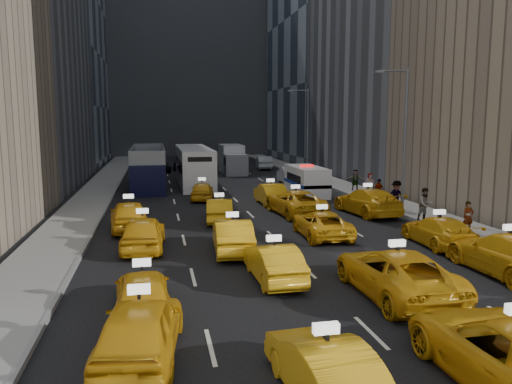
% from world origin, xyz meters
% --- Properties ---
extents(ground, '(160.00, 160.00, 0.00)m').
position_xyz_m(ground, '(0.00, 0.00, 0.00)').
color(ground, black).
rests_on(ground, ground).
extents(sidewalk_west, '(3.00, 90.00, 0.15)m').
position_xyz_m(sidewalk_west, '(-10.50, 25.00, 0.07)').
color(sidewalk_west, gray).
rests_on(sidewalk_west, ground).
extents(sidewalk_east, '(3.00, 90.00, 0.15)m').
position_xyz_m(sidewalk_east, '(10.50, 25.00, 0.07)').
color(sidewalk_east, gray).
rests_on(sidewalk_east, ground).
extents(curb_west, '(0.15, 90.00, 0.18)m').
position_xyz_m(curb_west, '(-9.05, 25.00, 0.09)').
color(curb_west, slate).
rests_on(curb_west, ground).
extents(curb_east, '(0.15, 90.00, 0.18)m').
position_xyz_m(curb_east, '(9.05, 25.00, 0.09)').
color(curb_east, slate).
rests_on(curb_east, ground).
extents(building_west_far, '(16.00, 22.00, 42.00)m').
position_xyz_m(building_west_far, '(-20.50, 54.00, 21.00)').
color(building_west_far, '#2D3847').
rests_on(building_west_far, ground).
extents(building_backdrop, '(30.00, 12.00, 40.00)m').
position_xyz_m(building_backdrop, '(0.00, 72.00, 20.00)').
color(building_backdrop, slate).
rests_on(building_backdrop, ground).
extents(streetlight_near, '(2.15, 0.22, 9.00)m').
position_xyz_m(streetlight_near, '(9.18, 12.00, 4.92)').
color(streetlight_near, '#595B60').
rests_on(streetlight_near, ground).
extents(streetlight_far, '(2.15, 0.22, 9.00)m').
position_xyz_m(streetlight_far, '(9.18, 32.00, 4.92)').
color(streetlight_far, '#595B60').
rests_on(streetlight_far, ground).
extents(taxi_0, '(2.44, 4.84, 1.58)m').
position_xyz_m(taxi_0, '(-6.26, -4.32, 0.79)').
color(taxi_0, orange).
rests_on(taxi_0, ground).
extents(taxi_1, '(1.76, 4.30, 1.38)m').
position_xyz_m(taxi_1, '(-2.41, -6.99, 0.69)').
color(taxi_1, orange).
rests_on(taxi_1, ground).
extents(taxi_4, '(1.83, 4.17, 1.40)m').
position_xyz_m(taxi_4, '(-6.26, -1.32, 0.70)').
color(taxi_4, orange).
rests_on(taxi_4, ground).
extents(taxi_5, '(1.57, 4.23, 1.38)m').
position_xyz_m(taxi_5, '(-1.60, 1.01, 0.69)').
color(taxi_5, orange).
rests_on(taxi_5, ground).
extents(taxi_6, '(2.64, 5.70, 1.58)m').
position_xyz_m(taxi_6, '(2.09, -1.32, 0.79)').
color(taxi_6, orange).
rests_on(taxi_6, ground).
extents(taxi_7, '(2.32, 5.71, 1.66)m').
position_xyz_m(taxi_7, '(7.31, -0.18, 0.83)').
color(taxi_7, orange).
rests_on(taxi_7, ground).
extents(taxi_8, '(2.11, 4.75, 1.59)m').
position_xyz_m(taxi_8, '(-6.41, 6.47, 0.79)').
color(taxi_8, orange).
rests_on(taxi_8, ground).
extents(taxi_9, '(1.92, 4.69, 1.51)m').
position_xyz_m(taxi_9, '(-2.49, 5.21, 0.76)').
color(taxi_9, orange).
rests_on(taxi_9, ground).
extents(taxi_10, '(2.39, 4.88, 1.33)m').
position_xyz_m(taxi_10, '(2.41, 7.29, 0.67)').
color(taxi_10, orange).
rests_on(taxi_10, ground).
extents(taxi_11, '(2.18, 4.89, 1.39)m').
position_xyz_m(taxi_11, '(7.24, 4.50, 0.70)').
color(taxi_11, orange).
rests_on(taxi_11, ground).
extents(taxi_12, '(2.34, 4.96, 1.64)m').
position_xyz_m(taxi_12, '(-7.23, 10.79, 0.82)').
color(taxi_12, orange).
rests_on(taxi_12, ground).
extents(taxi_13, '(1.89, 4.28, 1.37)m').
position_xyz_m(taxi_13, '(-2.19, 12.13, 0.68)').
color(taxi_13, orange).
rests_on(taxi_13, ground).
extents(taxi_14, '(3.07, 5.78, 1.55)m').
position_xyz_m(taxi_14, '(2.79, 13.46, 0.77)').
color(taxi_14, orange).
rests_on(taxi_14, ground).
extents(taxi_15, '(2.96, 5.93, 1.65)m').
position_xyz_m(taxi_15, '(7.20, 12.54, 0.83)').
color(taxi_15, orange).
rests_on(taxi_15, ground).
extents(taxi_16, '(2.12, 4.16, 1.36)m').
position_xyz_m(taxi_16, '(-2.43, 20.30, 0.68)').
color(taxi_16, orange).
rests_on(taxi_16, ground).
extents(taxi_17, '(1.62, 4.49, 1.47)m').
position_xyz_m(taxi_17, '(2.13, 17.55, 0.74)').
color(taxi_17, orange).
rests_on(taxi_17, ground).
extents(nypd_van, '(2.64, 5.78, 2.41)m').
position_xyz_m(nypd_van, '(5.94, 21.28, 1.09)').
color(nypd_van, silver).
rests_on(nypd_van, ground).
extents(double_decker, '(3.57, 12.29, 3.53)m').
position_xyz_m(double_decker, '(-6.38, 28.36, 1.75)').
color(double_decker, black).
rests_on(double_decker, ground).
extents(city_bus, '(3.43, 13.33, 3.41)m').
position_xyz_m(city_bus, '(-2.30, 29.79, 1.69)').
color(city_bus, silver).
rests_on(city_bus, ground).
extents(box_truck, '(3.01, 7.08, 3.15)m').
position_xyz_m(box_truck, '(2.68, 38.63, 1.55)').
color(box_truck, silver).
rests_on(box_truck, ground).
extents(misc_car_0, '(1.99, 4.89, 1.58)m').
position_xyz_m(misc_car_0, '(6.52, 28.56, 0.79)').
color(misc_car_0, '#B4B6BD').
rests_on(misc_car_0, ground).
extents(misc_car_1, '(2.95, 5.38, 1.43)m').
position_xyz_m(misc_car_1, '(-5.45, 41.63, 0.71)').
color(misc_car_1, black).
rests_on(misc_car_1, ground).
extents(misc_car_2, '(2.60, 5.57, 1.57)m').
position_xyz_m(misc_car_2, '(2.44, 47.76, 0.79)').
color(misc_car_2, gray).
rests_on(misc_car_2, ground).
extents(misc_car_3, '(2.39, 5.04, 1.67)m').
position_xyz_m(misc_car_3, '(-2.63, 43.70, 0.83)').
color(misc_car_3, black).
rests_on(misc_car_3, ground).
extents(misc_car_4, '(2.25, 5.01, 1.60)m').
position_xyz_m(misc_car_4, '(7.15, 42.51, 0.80)').
color(misc_car_4, '#A1A4A9').
rests_on(misc_car_4, ground).
extents(pedestrian_0, '(0.60, 0.40, 1.63)m').
position_xyz_m(pedestrian_0, '(9.89, 6.13, 0.96)').
color(pedestrian_0, gray).
rests_on(pedestrian_0, sidewalk_east).
extents(pedestrian_1, '(0.96, 0.59, 1.88)m').
position_xyz_m(pedestrian_1, '(9.39, 9.44, 1.09)').
color(pedestrian_1, gray).
rests_on(pedestrian_1, sidewalk_east).
extents(pedestrian_2, '(1.29, 0.65, 1.91)m').
position_xyz_m(pedestrian_2, '(9.32, 12.81, 1.11)').
color(pedestrian_2, gray).
rests_on(pedestrian_2, sidewalk_east).
extents(pedestrian_3, '(1.01, 0.65, 1.59)m').
position_xyz_m(pedestrian_3, '(9.75, 16.31, 0.95)').
color(pedestrian_3, gray).
rests_on(pedestrian_3, sidewalk_east).
extents(pedestrian_4, '(0.85, 0.55, 1.61)m').
position_xyz_m(pedestrian_4, '(10.80, 20.16, 0.95)').
color(pedestrian_4, gray).
rests_on(pedestrian_4, sidewalk_east).
extents(pedestrian_5, '(1.65, 0.84, 1.71)m').
position_xyz_m(pedestrian_5, '(10.38, 22.08, 1.01)').
color(pedestrian_5, gray).
rests_on(pedestrian_5, sidewalk_east).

